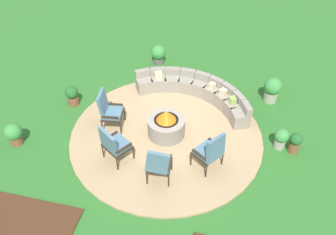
{
  "coord_description": "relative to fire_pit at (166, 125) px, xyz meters",
  "views": [
    {
      "loc": [
        1.47,
        -6.13,
        6.19
      ],
      "look_at": [
        0.0,
        0.2,
        0.45
      ],
      "focal_mm": 35.58,
      "sensor_mm": 36.0,
      "label": 1
    }
  ],
  "objects": [
    {
      "name": "lounge_chair_front_left",
      "position": [
        -1.52,
        -0.04,
        0.26
      ],
      "size": [
        0.62,
        0.65,
        1.09
      ],
      "rotation": [
        0.0,
        0.0,
        4.84
      ],
      "color": "#2D2319",
      "rests_on": "patio_circle"
    },
    {
      "name": "ground_plane",
      "position": [
        0.0,
        0.0,
        -0.36
      ],
      "size": [
        24.0,
        24.0,
        0.0
      ],
      "primitive_type": "plane",
      "color": "#2D6B28"
    },
    {
      "name": "potted_plant_5",
      "position": [
        -3.67,
        -1.16,
        -0.01
      ],
      "size": [
        0.43,
        0.43,
        0.63
      ],
      "color": "brown",
      "rests_on": "ground_plane"
    },
    {
      "name": "potted_plant_3",
      "position": [
        -1.07,
        3.39,
        -0.0
      ],
      "size": [
        0.49,
        0.49,
        0.66
      ],
      "color": "#605B56",
      "rests_on": "ground_plane"
    },
    {
      "name": "potted_plant_1",
      "position": [
        -2.95,
        0.66,
        -0.03
      ],
      "size": [
        0.38,
        0.38,
        0.62
      ],
      "color": "brown",
      "rests_on": "ground_plane"
    },
    {
      "name": "patio_circle",
      "position": [
        0.0,
        0.0,
        -0.33
      ],
      "size": [
        5.03,
        5.03,
        0.06
      ],
      "primitive_type": "cylinder",
      "color": "tan",
      "rests_on": "ground_plane"
    },
    {
      "name": "curved_stone_bench",
      "position": [
        0.5,
        1.65,
        -0.03
      ],
      "size": [
        3.51,
        1.73,
        0.65
      ],
      "color": "gray",
      "rests_on": "patio_circle"
    },
    {
      "name": "mulch_bed_left",
      "position": [
        -2.27,
        -3.15,
        -0.34
      ],
      "size": [
        2.16,
        1.05,
        0.04
      ],
      "primitive_type": "cube",
      "color": "#472B19",
      "rests_on": "ground_plane"
    },
    {
      "name": "potted_plant_2",
      "position": [
        2.66,
        2.14,
        0.07
      ],
      "size": [
        0.51,
        0.51,
        0.77
      ],
      "color": "#A89E8E",
      "rests_on": "ground_plane"
    },
    {
      "name": "potted_plant_4",
      "position": [
        2.9,
        0.23,
        -0.04
      ],
      "size": [
        0.36,
        0.36,
        0.58
      ],
      "color": "#A89E8E",
      "rests_on": "ground_plane"
    },
    {
      "name": "potted_plant_0",
      "position": [
        3.23,
        0.16,
        -0.04
      ],
      "size": [
        0.31,
        0.31,
        0.58
      ],
      "color": "brown",
      "rests_on": "ground_plane"
    },
    {
      "name": "lounge_chair_front_right",
      "position": [
        -0.98,
        -1.15,
        0.24
      ],
      "size": [
        0.79,
        0.78,
        1.04
      ],
      "rotation": [
        0.0,
        0.0,
        5.71
      ],
      "color": "#2D2319",
      "rests_on": "patio_circle"
    },
    {
      "name": "fire_pit",
      "position": [
        0.0,
        0.0,
        0.0
      ],
      "size": [
        0.97,
        0.97,
        0.77
      ],
      "color": "gray",
      "rests_on": "patio_circle"
    },
    {
      "name": "lounge_chair_back_right",
      "position": [
        1.24,
        -0.87,
        0.24
      ],
      "size": [
        0.77,
        0.82,
        1.04
      ],
      "rotation": [
        0.0,
        0.0,
        7.25
      ],
      "color": "#2D2319",
      "rests_on": "patio_circle"
    },
    {
      "name": "lounge_chair_back_left",
      "position": [
        0.18,
        -1.51,
        0.24
      ],
      "size": [
        0.58,
        0.57,
        1.05
      ],
      "rotation": [
        0.0,
        0.0,
        6.36
      ],
      "color": "#2D2319",
      "rests_on": "patio_circle"
    }
  ]
}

